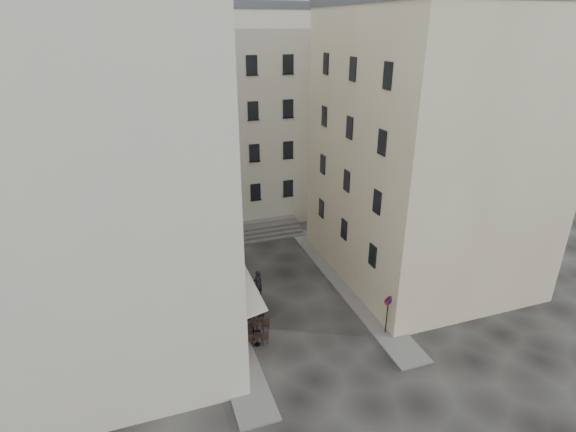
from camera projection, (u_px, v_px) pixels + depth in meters
name	position (u px, v px, depth m)	size (l,w,h in m)	color
ground	(300.00, 320.00, 27.95)	(90.00, 90.00, 0.00)	black
sidewalk_left	(217.00, 298.00, 30.06)	(2.00, 22.00, 0.12)	slate
sidewalk_right	(345.00, 282.00, 31.88)	(2.00, 18.00, 0.12)	slate
building_left	(93.00, 163.00, 23.36)	(12.20, 16.20, 20.60)	beige
building_right	(429.00, 146.00, 30.45)	(12.20, 14.20, 18.60)	beige
building_back	(218.00, 116.00, 40.49)	(18.20, 10.20, 18.60)	beige
cafe_storefront	(227.00, 298.00, 26.79)	(1.74, 7.30, 3.50)	#440910
stone_steps	(250.00, 232.00, 38.72)	(9.00, 3.15, 0.80)	#585653
bollard_near	(254.00, 333.00, 25.90)	(0.12, 0.12, 0.98)	black
bollard_mid	(240.00, 301.00, 28.94)	(0.12, 0.12, 0.98)	black
bollard_far	(228.00, 274.00, 31.99)	(0.12, 0.12, 0.98)	black
no_parking_sign	(388.00, 307.00, 25.95)	(0.60, 0.11, 2.64)	black
bistro_table_a	(257.00, 339.00, 25.59)	(1.24, 0.58, 0.87)	black
bistro_table_b	(257.00, 325.00, 26.62)	(1.42, 0.67, 1.00)	black
bistro_table_c	(254.00, 315.00, 27.63)	(1.25, 0.59, 0.88)	black
bistro_table_d	(238.00, 302.00, 28.86)	(1.40, 0.66, 0.98)	black
bistro_table_e	(230.00, 290.00, 30.17)	(1.43, 0.67, 1.00)	black
pedestrian	(258.00, 283.00, 30.06)	(0.70, 0.46, 1.93)	black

